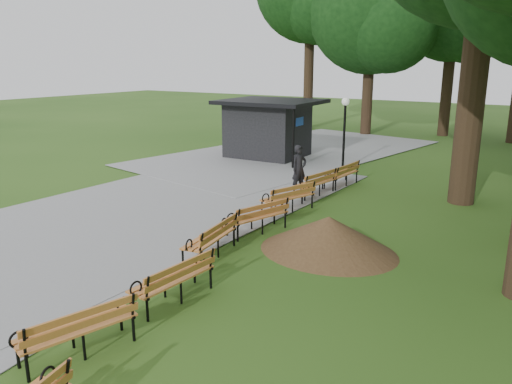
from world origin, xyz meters
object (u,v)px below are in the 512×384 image
Objects in this scene: bench_1 at (77,328)px; bench_2 at (172,279)px; bench_3 at (210,238)px; bench_5 at (288,197)px; bench_7 at (341,174)px; person at (299,169)px; kiosk at (268,128)px; bench_6 at (314,183)px; bench_4 at (257,216)px; lamp_post at (345,118)px; dirt_mound at (329,234)px.

bench_2 is (0.02, 2.14, 0.00)m from bench_1.
bench_5 is (-0.22, 4.10, 0.00)m from bench_3.
bench_1 is 1.00× the size of bench_7.
person reaches higher than bench_2.
kiosk is 2.26× the size of bench_2.
person is at bearing -163.86° from bench_2.
bench_7 is at bearing -178.31° from bench_6.
lamp_post is at bearing -154.80° from bench_4.
kiosk reaches higher than bench_7.
bench_4 is 1.00× the size of bench_6.
bench_3 reaches higher than dirt_mound.
lamp_post is 3.34m from bench_7.
bench_7 is (5.22, -3.46, -0.90)m from kiosk.
person is at bearing -87.37° from lamp_post.
dirt_mound is at bearing 119.93° from bench_3.
bench_6 is (0.64, -0.10, -0.38)m from person.
person is at bearing -51.90° from kiosk.
bench_6 is (4.99, -5.19, -0.90)m from kiosk.
bench_5 is (-1.00, 6.25, 0.00)m from bench_2.
dirt_mound is 2.81m from bench_3.
bench_7 is (0.22, 1.73, 0.00)m from bench_6.
bench_2 is at bearing -109.87° from dirt_mound.
bench_1 and bench_6 have the same top height.
dirt_mound is at bearing 64.30° from bench_5.
dirt_mound is at bearing -123.45° from person.
person is 5.52m from dirt_mound.
lamp_post reaches higher than bench_7.
lamp_post reaches higher than dirt_mound.
kiosk is 1.53× the size of dirt_mound.
lamp_post is 1.56× the size of bench_2.
bench_4 is at bearing 14.19° from bench_6.
bench_1 is 12.19m from bench_7.
bench_7 reaches higher than dirt_mound.
kiosk is at bearing -163.58° from bench_3.
bench_5 is at bearing -156.96° from bench_1.
bench_1 is 8.44m from bench_5.
bench_6 reaches higher than dirt_mound.
bench_5 is (-0.98, 8.38, 0.00)m from bench_1.
bench_1 is at bearing -103.36° from dirt_mound.
kiosk is 4.31m from lamp_post.
bench_6 is (0.84, -4.40, -1.71)m from lamp_post.
lamp_post is 1.56× the size of bench_4.
bench_1 is 1.00× the size of bench_3.
bench_7 is (-2.31, 6.13, 0.01)m from dirt_mound.
bench_5 is at bearing -57.20° from kiosk.
bench_6 is at bearing -158.07° from bench_5.
bench_6 is (-2.53, 4.40, 0.01)m from dirt_mound.
kiosk reaches higher than dirt_mound.
bench_1 and bench_7 have the same top height.
dirt_mound is 1.47× the size of bench_3.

